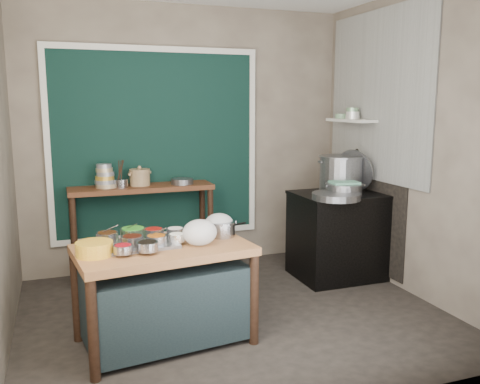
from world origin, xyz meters
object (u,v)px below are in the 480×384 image
object	(u,v)px
back_counter	(143,231)
ceramic_crock	(140,178)
condiment_tray	(141,245)
steamer	(344,190)
prep_table	(165,295)
saucepan	(222,229)
utensil_cup	(121,183)
yellow_basin	(94,249)
stock_pot	(341,173)
stove_block	(339,236)

from	to	relation	value
back_counter	ceramic_crock	bearing A→B (deg)	124.65
condiment_tray	steamer	xyz separation A→B (m)	(2.10, 0.66, 0.18)
prep_table	condiment_tray	world-z (taller)	condiment_tray
prep_table	ceramic_crock	world-z (taller)	ceramic_crock
saucepan	prep_table	bearing A→B (deg)	172.78
prep_table	utensil_cup	size ratio (longest dim) A/B	8.83
prep_table	steamer	xyz separation A→B (m)	(1.95, 0.72, 0.57)
back_counter	ceramic_crock	xyz separation A→B (m)	(-0.01, 0.02, 0.55)
saucepan	utensil_cup	xyz separation A→B (m)	(-0.60, 1.43, 0.18)
back_counter	yellow_basin	size ratio (longest dim) A/B	5.72
back_counter	steamer	distance (m)	2.10
prep_table	back_counter	distance (m)	1.60
yellow_basin	utensil_cup	bearing A→B (deg)	76.80
ceramic_crock	steamer	bearing A→B (deg)	-25.59
condiment_tray	utensil_cup	size ratio (longest dim) A/B	3.58
saucepan	utensil_cup	world-z (taller)	utensil_cup
back_counter	utensil_cup	xyz separation A→B (m)	(-0.21, -0.05, 0.52)
prep_table	stock_pot	size ratio (longest dim) A/B	2.66
stock_pot	steamer	world-z (taller)	stock_pot
yellow_basin	saucepan	distance (m)	1.00
condiment_tray	stove_block	bearing A→B (deg)	20.53
yellow_basin	steamer	bearing A→B (deg)	17.98
back_counter	ceramic_crock	distance (m)	0.55
back_counter	stove_block	xyz separation A→B (m)	(1.90, -0.73, -0.05)
prep_table	utensil_cup	distance (m)	1.67
saucepan	stock_pot	xyz separation A→B (m)	(1.57, 0.86, 0.25)
back_counter	steamer	bearing A→B (deg)	-25.32
stove_block	stock_pot	distance (m)	0.65
stove_block	yellow_basin	bearing A→B (deg)	-159.40
stock_pot	condiment_tray	bearing A→B (deg)	-157.39
ceramic_crock	stove_block	bearing A→B (deg)	-21.33
condiment_tray	yellow_basin	bearing A→B (deg)	-159.01
steamer	stock_pot	bearing A→B (deg)	66.46
yellow_basin	ceramic_crock	bearing A→B (deg)	71.02
yellow_basin	stock_pot	distance (m)	2.77
steamer	condiment_tray	bearing A→B (deg)	-162.51
stock_pot	stove_block	bearing A→B (deg)	-118.06
stove_block	ceramic_crock	world-z (taller)	ceramic_crock
ceramic_crock	stock_pot	world-z (taller)	stock_pot
prep_table	saucepan	size ratio (longest dim) A/B	5.72
condiment_tray	saucepan	bearing A→B (deg)	5.41
steamer	saucepan	bearing A→B (deg)	-157.59
stove_block	saucepan	bearing A→B (deg)	-153.71
stock_pot	prep_table	bearing A→B (deg)	-154.59
steamer	yellow_basin	bearing A→B (deg)	-162.02
stock_pot	saucepan	bearing A→B (deg)	-151.26
prep_table	yellow_basin	world-z (taller)	yellow_basin
prep_table	utensil_cup	xyz separation A→B (m)	(-0.11, 1.55, 0.62)
ceramic_crock	steamer	xyz separation A→B (m)	(1.86, -0.89, -0.08)
back_counter	stove_block	bearing A→B (deg)	-21.02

